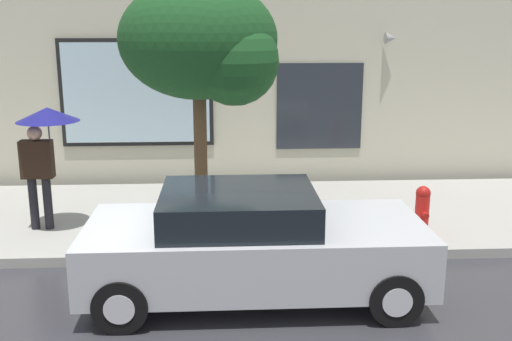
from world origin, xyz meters
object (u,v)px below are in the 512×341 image
at_px(fire_hydrant, 422,211).
at_px(street_tree, 206,45).
at_px(parked_car, 252,244).
at_px(pedestrian_with_umbrella, 44,134).

distance_m(fire_hydrant, street_tree, 4.23).
bearing_deg(fire_hydrant, street_tree, 173.22).
bearing_deg(parked_car, fire_hydrant, 31.93).
relative_size(parked_car, street_tree, 1.08).
bearing_deg(fire_hydrant, pedestrian_with_umbrella, 174.02).
xyz_separation_m(fire_hydrant, pedestrian_with_umbrella, (-5.92, 0.62, 1.18)).
height_order(fire_hydrant, street_tree, street_tree).
xyz_separation_m(parked_car, fire_hydrant, (2.76, 1.72, -0.16)).
height_order(parked_car, pedestrian_with_umbrella, pedestrian_with_umbrella).
xyz_separation_m(parked_car, pedestrian_with_umbrella, (-3.17, 2.34, 1.01)).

